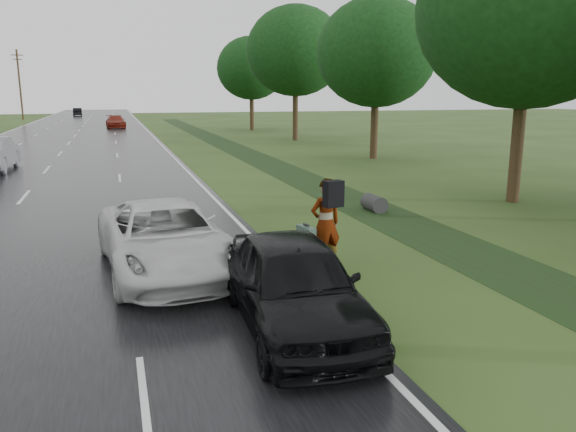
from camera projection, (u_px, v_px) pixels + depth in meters
The scene contains 14 objects.
road at pixel (73, 139), 48.04m from camera, with size 14.00×180.00×0.04m, color black.
edge_stripe_east at pixel (153, 137), 49.99m from camera, with size 0.12×180.00×0.01m, color silver.
center_line at pixel (73, 138), 48.03m from camera, with size 0.12×180.00×0.01m, color silver.
drainage_ditch at pixel (294, 174), 26.83m from camera, with size 2.20×120.00×0.56m.
utility_pole_distant at pixel (20, 84), 81.59m from camera, with size 1.60×0.26×10.00m.
tree_east_b at pixel (529, 7), 18.87m from camera, with size 7.60×7.60×10.11m.
tree_east_c at pixel (377, 52), 32.40m from camera, with size 7.00×7.00×9.29m.
tree_east_d at pixel (295, 51), 45.12m from camera, with size 8.00×8.00×10.76m.
tree_east_f at pixel (251, 68), 58.27m from camera, with size 7.20×7.20×9.62m.
pedestrian at pixel (325, 222), 12.37m from camera, with size 1.00×0.77×2.03m.
white_pickup at pixel (165, 238), 12.06m from camera, with size 2.47×5.36×1.49m, color silver.
dark_sedan at pixel (295, 284), 9.09m from camera, with size 1.83×4.56×1.55m, color black.
far_car_red at pixel (116, 122), 62.26m from camera, with size 1.94×4.78×1.39m, color maroon.
far_car_dark at pixel (78, 112), 95.55m from camera, with size 1.41×4.05×1.33m, color black.
Camera 1 is at (3.34, -6.65, 3.84)m, focal length 35.00 mm.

